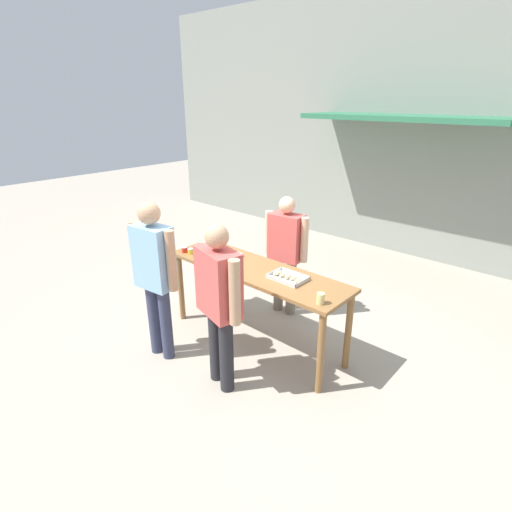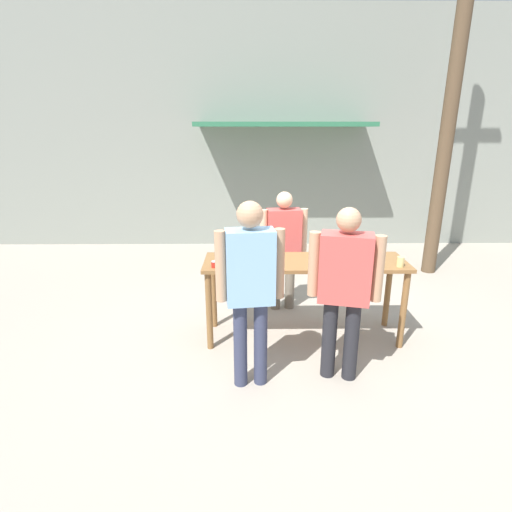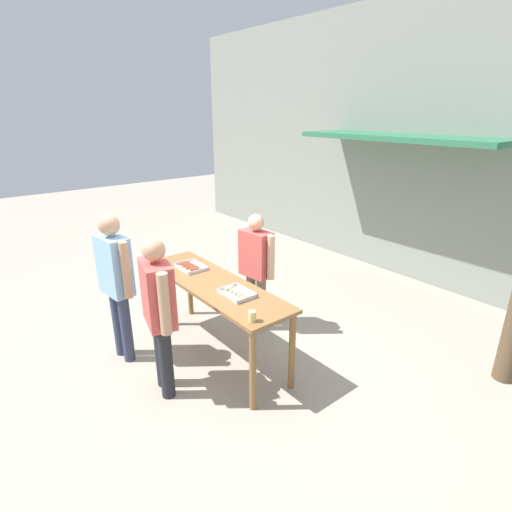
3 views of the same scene
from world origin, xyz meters
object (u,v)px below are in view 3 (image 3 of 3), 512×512
Objects in this scene: food_tray_sausages at (191,267)px; condiment_jar_ketchup at (163,262)px; beer_cup at (252,316)px; person_customer_with_cup at (159,306)px; food_tray_buns at (237,293)px; condiment_jar_mustard at (158,260)px; person_server_behind_table at (256,263)px; person_customer_holding_hotdog at (116,276)px.

condiment_jar_ketchup reaches higher than food_tray_sausages.
beer_cup reaches higher than condiment_jar_ketchup.
food_tray_sausages is 1.14m from person_customer_with_cup.
condiment_jar_mustard reaches higher than food_tray_buns.
beer_cup is at bearing -21.93° from food_tray_buns.
condiment_jar_mustard is 0.66× the size of beer_cup.
person_customer_with_cup is (0.80, -0.82, 0.04)m from food_tray_sausages.
condiment_jar_ketchup is 0.04× the size of person_customer_with_cup.
condiment_jar_mustard is 1.97m from beer_cup.
person_customer_with_cup reaches higher than food_tray_sausages.
person_server_behind_table is 1.73m from person_customer_holding_hotdog.
beer_cup is at bearing -127.15° from person_customer_with_cup.
food_tray_sausages is at bearing 171.70° from beer_cup.
person_customer_holding_hotdog is 1.04× the size of person_customer_with_cup.
beer_cup is (1.53, -0.22, 0.04)m from food_tray_sausages.
condiment_jar_ketchup is 1.87m from beer_cup.
person_customer_holding_hotdog reaches higher than condiment_jar_mustard.
condiment_jar_ketchup is 0.04× the size of person_server_behind_table.
beer_cup is 0.06× the size of person_customer_with_cup.
person_customer_with_cup reaches higher than beer_cup.
food_tray_sausages is 0.97m from food_tray_buns.
food_tray_sausages is 0.22× the size of person_customer_holding_hotdog.
food_tray_sausages is 1.02× the size of food_tray_buns.
person_server_behind_table is at bearing 139.88° from beer_cup.
food_tray_buns is 0.97m from person_server_behind_table.
beer_cup is (1.87, -0.01, 0.02)m from condiment_jar_ketchup.
beer_cup is (0.56, -0.22, 0.03)m from food_tray_buns.
condiment_jar_mustard is 1.00× the size of condiment_jar_ketchup.
food_tray_sausages is 5.58× the size of condiment_jar_mustard.
person_server_behind_table is (0.80, 0.98, -0.03)m from condiment_jar_mustard.
person_server_behind_table is 0.90× the size of person_customer_holding_hotdog.
person_customer_holding_hotdog is at bearing -93.84° from food_tray_sausages.
food_tray_sausages is 1.54m from beer_cup.
condiment_jar_mustard is (-1.41, -0.23, 0.01)m from food_tray_buns.
person_customer_with_cup is at bearing -140.83° from beer_cup.
food_tray_buns is 1.33m from condiment_jar_ketchup.
beer_cup is 1.73m from person_customer_holding_hotdog.
food_tray_buns is 1.43m from condiment_jar_mustard.
person_customer_holding_hotdog is at bearing -156.32° from beer_cup.
person_server_behind_table reaches higher than food_tray_sausages.
food_tray_sausages is 0.25× the size of person_server_behind_table.
beer_cup reaches higher than food_tray_sausages.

